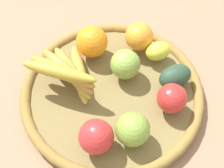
# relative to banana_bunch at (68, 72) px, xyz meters

# --- Properties ---
(ground_plane) EXTENTS (2.40, 2.40, 0.00)m
(ground_plane) POSITION_rel_banana_bunch_xyz_m (-0.06, 0.08, -0.08)
(ground_plane) COLOR #906D53
(ground_plane) RESTS_ON ground
(basket) EXTENTS (0.45, 0.45, 0.04)m
(basket) POSITION_rel_banana_bunch_xyz_m (-0.06, 0.08, -0.06)
(basket) COLOR olive
(basket) RESTS_ON ground_plane
(banana_bunch) EXTENTS (0.17, 0.18, 0.09)m
(banana_bunch) POSITION_rel_banana_bunch_xyz_m (0.00, 0.00, 0.00)
(banana_bunch) COLOR gold
(banana_bunch) RESTS_ON basket
(apple_3) EXTENTS (0.09, 0.09, 0.08)m
(apple_3) POSITION_rel_banana_bunch_xyz_m (-0.01, 0.20, -0.01)
(apple_3) COLOR #7AA03B
(apple_3) RESTS_ON basket
(lemon_0) EXTENTS (0.08, 0.07, 0.05)m
(lemon_0) POSITION_rel_banana_bunch_xyz_m (-0.21, 0.09, -0.02)
(lemon_0) COLOR yellow
(lemon_0) RESTS_ON basket
(apple_1) EXTENTS (0.08, 0.08, 0.07)m
(apple_1) POSITION_rel_banana_bunch_xyz_m (-0.13, 0.21, -0.01)
(apple_1) COLOR red
(apple_1) RESTS_ON basket
(orange_0) EXTENTS (0.10, 0.10, 0.07)m
(orange_0) POSITION_rel_banana_bunch_xyz_m (-0.21, 0.03, -0.01)
(orange_0) COLOR orange
(orange_0) RESTS_ON basket
(apple_2) EXTENTS (0.10, 0.10, 0.07)m
(apple_2) POSITION_rel_banana_bunch_xyz_m (-0.12, 0.07, -0.01)
(apple_2) COLOR #83AC45
(apple_2) RESTS_ON basket
(orange_1) EXTENTS (0.10, 0.10, 0.08)m
(orange_1) POSITION_rel_banana_bunch_xyz_m (-0.10, -0.03, -0.00)
(orange_1) COLOR orange
(orange_1) RESTS_ON basket
(apple_0) EXTENTS (0.09, 0.09, 0.08)m
(apple_0) POSITION_rel_banana_bunch_xyz_m (0.06, 0.16, -0.01)
(apple_0) COLOR red
(apple_0) RESTS_ON basket
(avocado) EXTENTS (0.10, 0.08, 0.06)m
(avocado) POSITION_rel_banana_bunch_xyz_m (-0.18, 0.17, -0.02)
(avocado) COLOR #27412E
(avocado) RESTS_ON basket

